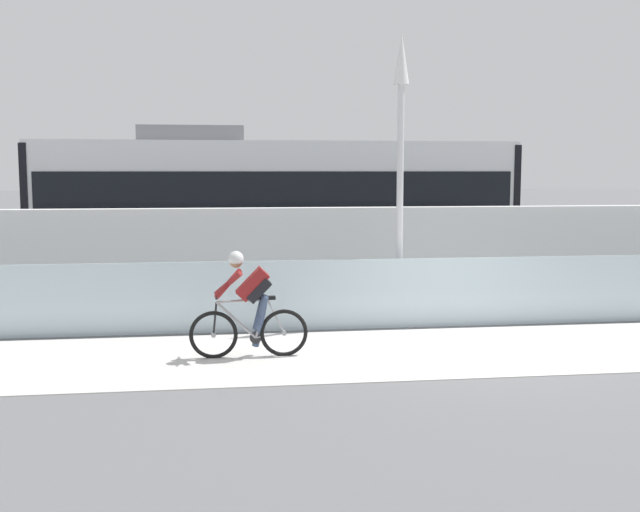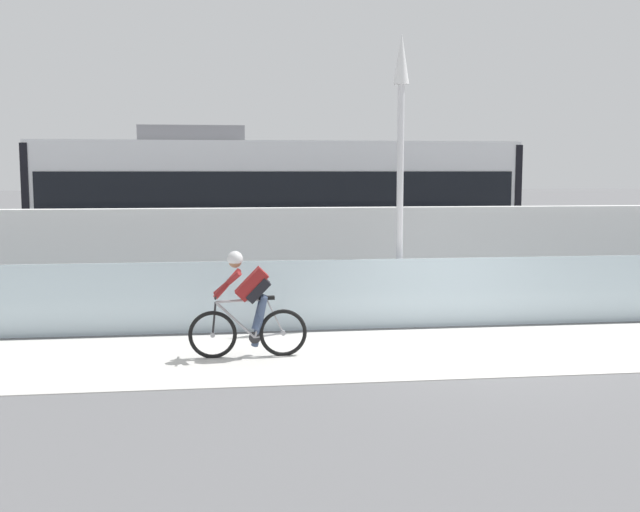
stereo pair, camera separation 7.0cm
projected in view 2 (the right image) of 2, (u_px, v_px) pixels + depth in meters
name	position (u px, v px, depth m)	size (l,w,h in m)	color
ground_plane	(474.00, 350.00, 11.85)	(200.00, 200.00, 0.00)	slate
bike_path_deck	(474.00, 350.00, 11.85)	(32.00, 3.20, 0.01)	silver
glass_parapet	(441.00, 292.00, 13.61)	(32.00, 0.05, 1.24)	silver
concrete_barrier_wall	(416.00, 258.00, 15.33)	(32.00, 0.36, 2.07)	white
tram_rail_near	(389.00, 289.00, 17.89)	(32.00, 0.08, 0.01)	#595654
tram_rail_far	(376.00, 281.00, 19.31)	(32.00, 0.08, 0.01)	#595654
tram	(277.00, 208.00, 18.06)	(11.06, 2.54, 3.81)	silver
cyclist_on_bike	(248.00, 306.00, 11.32)	(1.77, 0.58, 1.61)	black
lamp_post_antenna	(401.00, 142.00, 13.51)	(0.28, 0.28, 5.20)	gray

